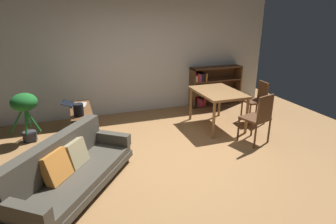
{
  "coord_description": "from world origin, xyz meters",
  "views": [
    {
      "loc": [
        -1.52,
        -3.82,
        2.33
      ],
      "look_at": [
        -0.06,
        0.32,
        0.76
      ],
      "focal_mm": 30.17,
      "sensor_mm": 36.0,
      "label": 1
    }
  ],
  "objects_px": {
    "dining_chair_near": "(257,99)",
    "dining_chair_far": "(259,116)",
    "open_laptop": "(75,104)",
    "dining_table": "(218,95)",
    "bookshelf": "(211,86)",
    "media_console": "(83,125)",
    "potted_floor_plant": "(25,107)",
    "fabric_couch": "(69,169)",
    "desk_speaker": "(78,110)"
  },
  "relations": [
    {
      "from": "desk_speaker",
      "to": "potted_floor_plant",
      "type": "height_order",
      "value": "potted_floor_plant"
    },
    {
      "from": "desk_speaker",
      "to": "dining_chair_near",
      "type": "xyz_separation_m",
      "value": [
        3.73,
        0.01,
        -0.19
      ]
    },
    {
      "from": "potted_floor_plant",
      "to": "dining_chair_near",
      "type": "relative_size",
      "value": 1.03
    },
    {
      "from": "open_laptop",
      "to": "dining_chair_near",
      "type": "relative_size",
      "value": 0.55
    },
    {
      "from": "potted_floor_plant",
      "to": "bookshelf",
      "type": "xyz_separation_m",
      "value": [
        4.28,
        0.84,
        -0.17
      ]
    },
    {
      "from": "fabric_couch",
      "to": "open_laptop",
      "type": "distance_m",
      "value": 1.99
    },
    {
      "from": "fabric_couch",
      "to": "desk_speaker",
      "type": "xyz_separation_m",
      "value": [
        0.22,
        1.34,
        0.38
      ]
    },
    {
      "from": "dining_chair_far",
      "to": "bookshelf",
      "type": "distance_m",
      "value": 2.38
    },
    {
      "from": "dining_chair_near",
      "to": "media_console",
      "type": "bearing_deg",
      "value": 175.03
    },
    {
      "from": "fabric_couch",
      "to": "media_console",
      "type": "xyz_separation_m",
      "value": [
        0.27,
        1.67,
        -0.04
      ]
    },
    {
      "from": "potted_floor_plant",
      "to": "bookshelf",
      "type": "relative_size",
      "value": 0.69
    },
    {
      "from": "media_console",
      "to": "open_laptop",
      "type": "height_order",
      "value": "open_laptop"
    },
    {
      "from": "media_console",
      "to": "dining_table",
      "type": "relative_size",
      "value": 1.02
    },
    {
      "from": "media_console",
      "to": "dining_chair_far",
      "type": "height_order",
      "value": "dining_chair_far"
    },
    {
      "from": "media_console",
      "to": "desk_speaker",
      "type": "relative_size",
      "value": 5.57
    },
    {
      "from": "media_console",
      "to": "desk_speaker",
      "type": "height_order",
      "value": "desk_speaker"
    },
    {
      "from": "bookshelf",
      "to": "desk_speaker",
      "type": "bearing_deg",
      "value": -156.85
    },
    {
      "from": "desk_speaker",
      "to": "bookshelf",
      "type": "xyz_separation_m",
      "value": [
        3.36,
        1.44,
        -0.21
      ]
    },
    {
      "from": "open_laptop",
      "to": "bookshelf",
      "type": "height_order",
      "value": "bookshelf"
    },
    {
      "from": "open_laptop",
      "to": "dining_chair_far",
      "type": "height_order",
      "value": "dining_chair_far"
    },
    {
      "from": "open_laptop",
      "to": "dining_chair_near",
      "type": "xyz_separation_m",
      "value": [
        3.77,
        -0.61,
        -0.11
      ]
    },
    {
      "from": "dining_table",
      "to": "bookshelf",
      "type": "distance_m",
      "value": 1.48
    },
    {
      "from": "desk_speaker",
      "to": "dining_chair_far",
      "type": "relative_size",
      "value": 0.23
    },
    {
      "from": "media_console",
      "to": "potted_floor_plant",
      "type": "xyz_separation_m",
      "value": [
        -0.97,
        0.27,
        0.38
      ]
    },
    {
      "from": "fabric_couch",
      "to": "media_console",
      "type": "bearing_deg",
      "value": 80.76
    },
    {
      "from": "open_laptop",
      "to": "potted_floor_plant",
      "type": "xyz_separation_m",
      "value": [
        -0.89,
        -0.02,
        0.04
      ]
    },
    {
      "from": "potted_floor_plant",
      "to": "dining_chair_near",
      "type": "bearing_deg",
      "value": -7.18
    },
    {
      "from": "fabric_couch",
      "to": "open_laptop",
      "type": "xyz_separation_m",
      "value": [
        0.19,
        1.95,
        0.3
      ]
    },
    {
      "from": "potted_floor_plant",
      "to": "dining_chair_far",
      "type": "xyz_separation_m",
      "value": [
        4.0,
        -1.52,
        -0.14
      ]
    },
    {
      "from": "media_console",
      "to": "dining_table",
      "type": "bearing_deg",
      "value": -5.19
    },
    {
      "from": "dining_chair_far",
      "to": "bookshelf",
      "type": "xyz_separation_m",
      "value": [
        0.28,
        2.36,
        -0.04
      ]
    },
    {
      "from": "potted_floor_plant",
      "to": "dining_chair_near",
      "type": "xyz_separation_m",
      "value": [
        4.65,
        -0.59,
        -0.15
      ]
    },
    {
      "from": "potted_floor_plant",
      "to": "dining_chair_far",
      "type": "relative_size",
      "value": 0.98
    },
    {
      "from": "dining_chair_near",
      "to": "dining_chair_far",
      "type": "relative_size",
      "value": 0.95
    },
    {
      "from": "open_laptop",
      "to": "desk_speaker",
      "type": "relative_size",
      "value": 2.27
    },
    {
      "from": "desk_speaker",
      "to": "bookshelf",
      "type": "bearing_deg",
      "value": 23.15
    },
    {
      "from": "open_laptop",
      "to": "bookshelf",
      "type": "bearing_deg",
      "value": 13.61
    },
    {
      "from": "fabric_couch",
      "to": "media_console",
      "type": "distance_m",
      "value": 1.69
    },
    {
      "from": "dining_table",
      "to": "bookshelf",
      "type": "height_order",
      "value": "bookshelf"
    },
    {
      "from": "open_laptop",
      "to": "desk_speaker",
      "type": "distance_m",
      "value": 0.62
    },
    {
      "from": "fabric_couch",
      "to": "media_console",
      "type": "height_order",
      "value": "fabric_couch"
    },
    {
      "from": "fabric_couch",
      "to": "desk_speaker",
      "type": "relative_size",
      "value": 9.43
    },
    {
      "from": "potted_floor_plant",
      "to": "dining_chair_near",
      "type": "distance_m",
      "value": 4.69
    },
    {
      "from": "open_laptop",
      "to": "desk_speaker",
      "type": "bearing_deg",
      "value": -86.69
    },
    {
      "from": "media_console",
      "to": "potted_floor_plant",
      "type": "height_order",
      "value": "potted_floor_plant"
    },
    {
      "from": "media_console",
      "to": "desk_speaker",
      "type": "bearing_deg",
      "value": -98.18
    },
    {
      "from": "fabric_couch",
      "to": "dining_chair_near",
      "type": "xyz_separation_m",
      "value": [
        3.96,
        1.35,
        0.19
      ]
    },
    {
      "from": "fabric_couch",
      "to": "dining_chair_near",
      "type": "height_order",
      "value": "dining_chair_near"
    },
    {
      "from": "fabric_couch",
      "to": "dining_table",
      "type": "height_order",
      "value": "dining_table"
    },
    {
      "from": "dining_chair_near",
      "to": "dining_chair_far",
      "type": "distance_m",
      "value": 1.14
    }
  ]
}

